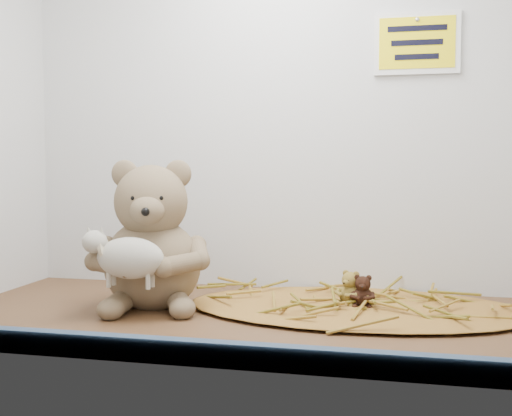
% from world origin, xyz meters
% --- Properties ---
extents(alcove_shell, '(1.20, 0.60, 0.90)m').
position_xyz_m(alcove_shell, '(0.00, 0.09, 0.45)').
color(alcove_shell, '#422917').
rests_on(alcove_shell, ground).
extents(front_rail, '(1.19, 0.02, 0.04)m').
position_xyz_m(front_rail, '(0.00, -0.29, 0.02)').
color(front_rail, '#324460').
rests_on(front_rail, shelf_floor).
extents(straw_bed, '(0.68, 0.39, 0.01)m').
position_xyz_m(straw_bed, '(0.19, 0.11, 0.01)').
color(straw_bed, brown).
rests_on(straw_bed, shelf_floor).
extents(main_teddy, '(0.30, 0.31, 0.30)m').
position_xyz_m(main_teddy, '(-0.22, 0.05, 0.15)').
color(main_teddy, '#847251').
rests_on(main_teddy, shelf_floor).
extents(toy_lamb, '(0.17, 0.10, 0.11)m').
position_xyz_m(toy_lamb, '(-0.22, -0.06, 0.11)').
color(toy_lamb, '#B6B1A3').
rests_on(toy_lamb, main_teddy).
extents(mini_teddy_tan, '(0.08, 0.08, 0.07)m').
position_xyz_m(mini_teddy_tan, '(0.18, 0.12, 0.05)').
color(mini_teddy_tan, olive).
rests_on(mini_teddy_tan, straw_bed).
extents(mini_teddy_brown, '(0.05, 0.05, 0.06)m').
position_xyz_m(mini_teddy_brown, '(0.20, 0.10, 0.04)').
color(mini_teddy_brown, black).
rests_on(mini_teddy_brown, straw_bed).
extents(wall_sign, '(0.16, 0.01, 0.11)m').
position_xyz_m(wall_sign, '(0.30, 0.29, 0.55)').
color(wall_sign, yellow).
rests_on(wall_sign, back_wall).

